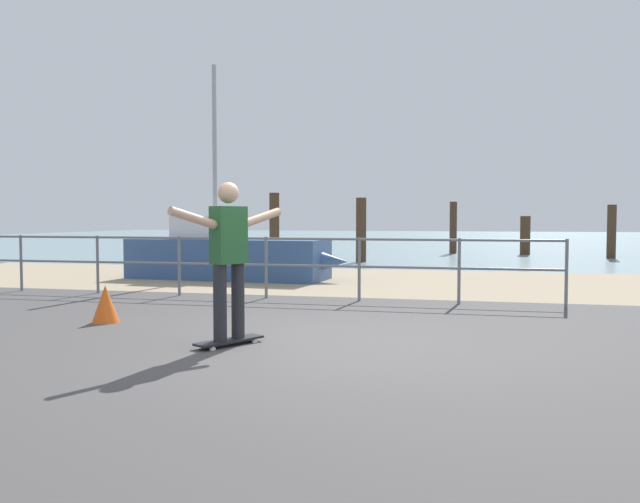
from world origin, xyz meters
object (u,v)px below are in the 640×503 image
at_px(skateboard, 229,341).
at_px(traffic_cone, 105,305).
at_px(sailboat, 234,256).
at_px(skateboarder, 229,251).

xyz_separation_m(skateboard, traffic_cone, (-2.10, 1.04, 0.18)).
relative_size(sailboat, traffic_cone, 10.02).
relative_size(skateboarder, traffic_cone, 3.30).
distance_m(skateboard, skateboarder, 0.95).
relative_size(sailboat, skateboard, 6.32).
relative_size(sailboat, skateboarder, 3.04).
distance_m(sailboat, skateboard, 7.51).
height_order(skateboarder, traffic_cone, skateboarder).
bearing_deg(traffic_cone, skateboarder, -26.38).
distance_m(sailboat, skateboarder, 7.51).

